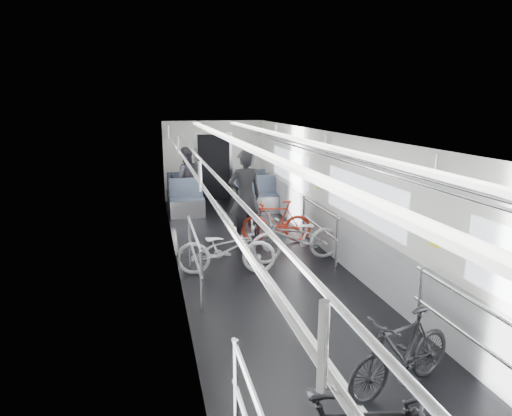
{
  "coord_description": "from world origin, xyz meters",
  "views": [
    {
      "loc": [
        -1.92,
        -6.74,
        2.97
      ],
      "look_at": [
        0.0,
        1.38,
        1.01
      ],
      "focal_mm": 32.0,
      "sensor_mm": 36.0,
      "label": 1
    }
  ],
  "objects": [
    {
      "name": "bike_right_far",
      "position": [
        0.67,
        2.35,
        0.45
      ],
      "size": [
        1.57,
        0.75,
        0.91
      ],
      "primitive_type": "imported",
      "rotation": [
        0.0,
        0.0,
        -1.79
      ],
      "color": "red",
      "rests_on": "floor"
    },
    {
      "name": "car_shell",
      "position": [
        0.0,
        1.78,
        1.13
      ],
      "size": [
        3.02,
        14.01,
        2.41
      ],
      "color": "black",
      "rests_on": "ground"
    },
    {
      "name": "bike_aisle",
      "position": [
        0.29,
        2.45,
        0.4
      ],
      "size": [
        0.99,
        1.62,
        0.8
      ],
      "primitive_type": "imported",
      "rotation": [
        0.0,
        0.0,
        -0.33
      ],
      "color": "black",
      "rests_on": "floor"
    },
    {
      "name": "bike_right_near",
      "position": [
        0.52,
        -2.96,
        0.44
      ],
      "size": [
        1.53,
        0.85,
        0.89
      ],
      "primitive_type": "imported",
      "rotation": [
        0.0,
        0.0,
        -1.25
      ],
      "color": "black",
      "rests_on": "floor"
    },
    {
      "name": "bike_right_mid",
      "position": [
        0.7,
        1.08,
        0.47
      ],
      "size": [
        1.84,
        0.77,
        0.94
      ],
      "primitive_type": "imported",
      "rotation": [
        0.0,
        0.0,
        -1.49
      ],
      "color": "#9D9EA2",
      "rests_on": "floor"
    },
    {
      "name": "bike_left_far",
      "position": [
        -0.68,
        0.76,
        0.46
      ],
      "size": [
        1.81,
        0.88,
        0.91
      ],
      "primitive_type": "imported",
      "rotation": [
        0.0,
        0.0,
        1.41
      ],
      "color": "silver",
      "rests_on": "floor"
    },
    {
      "name": "person_standing",
      "position": [
        0.04,
        2.55,
        1.0
      ],
      "size": [
        0.78,
        0.56,
        1.99
      ],
      "primitive_type": "imported",
      "rotation": [
        0.0,
        0.0,
        3.26
      ],
      "color": "black",
      "rests_on": "floor"
    },
    {
      "name": "person_seated",
      "position": [
        -0.95,
        5.69,
        0.88
      ],
      "size": [
        0.88,
        0.7,
        1.77
      ],
      "primitive_type": "imported",
      "rotation": [
        0.0,
        0.0,
        3.18
      ],
      "color": "#332F38",
      "rests_on": "floor"
    }
  ]
}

